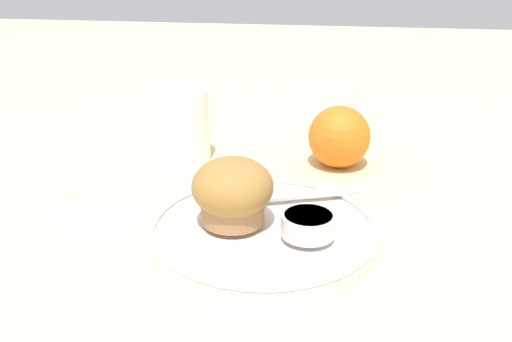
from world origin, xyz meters
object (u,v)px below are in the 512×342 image
object	(u,v)px
orange_fruit	(339,137)
juice_glass	(183,126)
butter_knife	(286,197)
muffin	(233,190)

from	to	relation	value
orange_fruit	juice_glass	distance (m)	0.22
butter_knife	juice_glass	distance (m)	0.22
muffin	butter_knife	world-z (taller)	muffin
orange_fruit	muffin	bearing A→B (deg)	-116.79
muffin	butter_knife	xyz separation A→B (m)	(0.05, 0.06, -0.03)
orange_fruit	juice_glass	world-z (taller)	juice_glass
muffin	juice_glass	distance (m)	0.24
muffin	orange_fruit	distance (m)	0.25
butter_knife	orange_fruit	world-z (taller)	orange_fruit
muffin	orange_fruit	xyz separation A→B (m)	(0.11, 0.22, -0.01)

